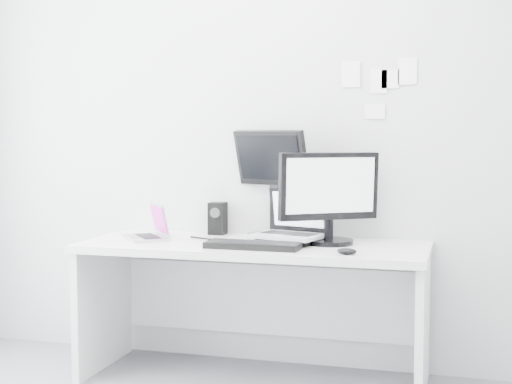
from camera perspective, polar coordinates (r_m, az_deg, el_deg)
back_wall at (r=4.17m, az=1.12°, el=5.18°), size 3.60×0.00×3.60m
desk at (r=3.94m, az=-0.20°, el=-9.21°), size 1.80×0.70×0.73m
macbook at (r=4.04m, az=-8.47°, el=-2.20°), size 0.33×0.34×0.20m
speaker at (r=4.22m, az=-2.96°, el=-2.03°), size 0.12×0.12×0.18m
dell_laptop at (r=3.86m, az=2.47°, el=-1.82°), size 0.41×0.36×0.29m
rear_monitor at (r=4.09m, az=1.32°, el=0.76°), size 0.47×0.31×0.61m
samsung_monitor at (r=3.84m, az=5.68°, el=-0.36°), size 0.58×0.50×0.49m
keyboard at (r=3.70m, az=-0.23°, el=-4.10°), size 0.48×0.18×0.03m
mouse at (r=3.53m, az=6.98°, el=-4.54°), size 0.10×0.06×0.03m
wall_note_0 at (r=4.09m, az=7.30°, el=8.95°), size 0.10×0.00×0.14m
wall_note_1 at (r=4.06m, az=9.41°, el=8.39°), size 0.09×0.00×0.13m
wall_note_2 at (r=4.05m, az=11.55°, el=9.08°), size 0.10×0.00×0.14m
wall_note_3 at (r=4.06m, az=9.10°, el=6.14°), size 0.11×0.00×0.08m
wall_note_4 at (r=4.06m, az=10.27°, el=8.53°), size 0.09×0.00×0.10m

